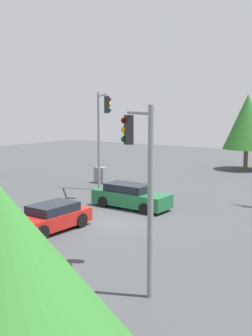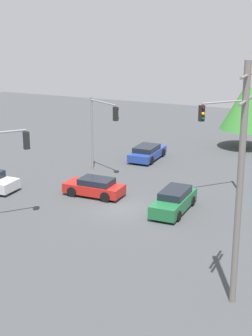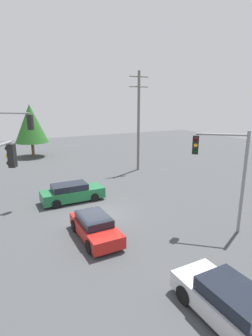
% 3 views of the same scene
% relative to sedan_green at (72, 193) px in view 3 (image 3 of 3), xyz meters
% --- Properties ---
extents(ground_plane, '(80.00, 80.00, 0.00)m').
position_rel_sedan_green_xyz_m(ground_plane, '(-0.98, 3.06, -0.69)').
color(ground_plane, '#424447').
extents(sedan_green, '(4.70, 1.84, 1.42)m').
position_rel_sedan_green_xyz_m(sedan_green, '(0.00, 0.00, 0.00)').
color(sedan_green, '#1E6638').
rests_on(sedan_green, ground_plane).
extents(sedan_silver, '(1.99, 4.30, 1.41)m').
position_rel_sedan_green_xyz_m(sedan_silver, '(-1.63, 13.61, -0.00)').
color(sedan_silver, silver).
rests_on(sedan_silver, ground_plane).
extents(sedan_red, '(1.87, 4.17, 1.29)m').
position_rel_sedan_green_xyz_m(sedan_red, '(0.45, 6.00, -0.05)').
color(sedan_red, red).
rests_on(sedan_red, ground_plane).
extents(traffic_signal_main, '(2.93, 2.66, 6.91)m').
position_rel_sedan_green_xyz_m(traffic_signal_main, '(4.05, -2.34, 4.00)').
color(traffic_signal_main, gray).
rests_on(traffic_signal_main, ground_plane).
extents(traffic_signal_aux, '(2.40, 2.09, 5.95)m').
position_rel_sedan_green_xyz_m(traffic_signal_aux, '(-6.40, 8.53, 3.34)').
color(traffic_signal_aux, gray).
rests_on(traffic_signal_aux, ground_plane).
extents(utility_pole_tall, '(2.20, 0.28, 10.53)m').
position_rel_sedan_green_xyz_m(utility_pole_tall, '(-9.31, -5.99, 4.87)').
color(utility_pole_tall, slate).
rests_on(utility_pole_tall, ground_plane).
extents(tree_left, '(4.39, 4.39, 7.09)m').
position_rel_sedan_green_xyz_m(tree_left, '(-0.00, -18.86, 3.83)').
color(tree_left, brown).
rests_on(tree_left, ground_plane).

